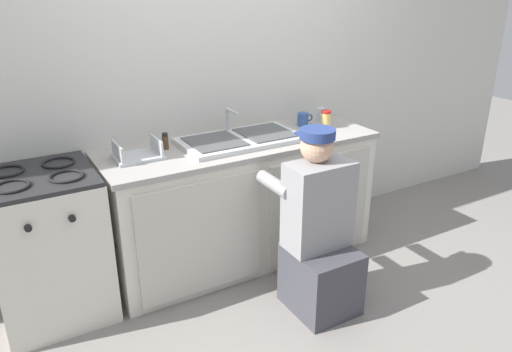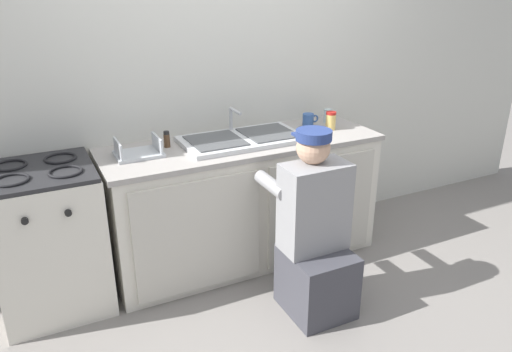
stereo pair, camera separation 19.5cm
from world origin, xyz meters
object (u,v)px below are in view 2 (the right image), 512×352
Objects in this scene: dish_rack_tray at (138,152)px; water_glass at (328,116)px; spice_bottle_pepper at (167,139)px; coffee_mug at (308,120)px; stove_range at (50,239)px; plumber_person at (315,239)px; sink_double_basin at (242,139)px; condiment_jar at (331,121)px.

dish_rack_tray is 1.44m from water_glass.
spice_bottle_pepper is 0.83× the size of coffee_mug.
coffee_mug reaches higher than stove_range.
plumber_person is at bearing -42.79° from dish_rack_tray.
spice_bottle_pepper is 1.05m from coffee_mug.
sink_double_basin is at bearing 99.95° from plumber_person.
plumber_person is at bearing -80.05° from sink_double_basin.
dish_rack_tray is 2.80× the size of water_glass.
spice_bottle_pepper is (-1.23, -0.02, 0.00)m from water_glass.
condiment_jar is (-0.08, -0.16, 0.01)m from water_glass.
stove_range is 0.91m from spice_bottle_pepper.
dish_rack_tray is (-0.81, 0.75, 0.43)m from plumber_person.
spice_bottle_pepper is 0.82× the size of condiment_jar.
water_glass is (0.75, 0.13, 0.03)m from sink_double_basin.
plumber_person reaches higher than dish_rack_tray.
plumber_person is at bearing -128.36° from condiment_jar.
stove_range is (-1.26, -0.00, -0.44)m from sink_double_basin.
condiment_jar is (0.67, -0.03, 0.05)m from sink_double_basin.
stove_range is 1.89m from coffee_mug.
plumber_person is 1.00m from condiment_jar.
sink_double_basin is at bearing -12.70° from spice_bottle_pepper.
sink_double_basin is 7.62× the size of spice_bottle_pepper.
plumber_person reaches higher than sink_double_basin.
water_glass is 0.95× the size of spice_bottle_pepper.
sink_double_basin reaches higher than stove_range.
spice_bottle_pepper is (0.78, 0.11, 0.47)m from stove_range.
dish_rack_tray is at bearing -175.93° from water_glass.
coffee_mug is (-0.18, -0.03, -0.00)m from water_glass.
sink_double_basin is at bearing 177.68° from condiment_jar.
dish_rack_tray is at bearing 177.60° from sink_double_basin.
sink_double_basin is at bearing -169.78° from coffee_mug.
spice_bottle_pepper is at bearing 126.18° from plumber_person.
condiment_jar is (0.55, 0.69, 0.47)m from plumber_person.
sink_double_basin is 1.33m from stove_range.
condiment_jar reaches higher than water_glass.
spice_bottle_pepper is (-0.61, 0.83, 0.45)m from plumber_person.
condiment_jar reaches higher than stove_range.
dish_rack_tray reaches higher than stove_range.
condiment_jar is (1.15, -0.14, 0.01)m from spice_bottle_pepper.
coffee_mug is (1.05, -0.00, -0.00)m from spice_bottle_pepper.
dish_rack_tray is at bearing -158.63° from spice_bottle_pepper.
dish_rack_tray is 2.19× the size of condiment_jar.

